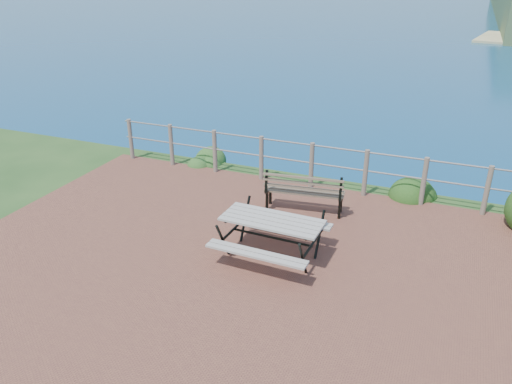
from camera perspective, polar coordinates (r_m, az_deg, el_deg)
ground at (r=8.10m, az=-0.65°, el=-8.44°), size 10.00×7.00×0.12m
safety_railing at (r=10.68m, az=6.37°, el=3.33°), size 9.40×0.10×1.00m
picnic_table at (r=8.11m, az=1.83°, el=-4.78°), size 1.65×1.41×0.69m
park_bench at (r=9.59m, az=5.58°, el=0.79°), size 1.56×0.57×0.86m
shrub_lip_west at (r=12.37m, az=-6.16°, el=3.51°), size 0.85×0.85×0.62m
shrub_lip_east at (r=10.90m, az=18.05°, el=-0.60°), size 0.83×0.83×0.59m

